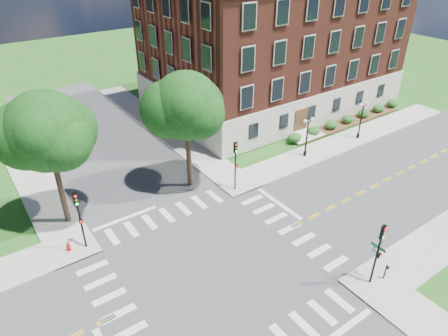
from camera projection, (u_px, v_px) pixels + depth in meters
ground at (215, 266)px, 28.32m from camera, size 160.00×160.00×0.00m
road_ew at (215, 266)px, 28.32m from camera, size 90.00×12.00×0.01m
road_ns at (215, 266)px, 28.32m from camera, size 12.00×90.00×0.01m
sidewalk_ne at (250, 134)px, 46.73m from camera, size 34.00×34.00×0.12m
crosswalk_east at (290, 228)px, 31.89m from camera, size 2.20×10.20×0.02m
stop_bar_east at (279, 204)px, 34.79m from camera, size 0.40×5.50×0.00m
main_building at (273, 41)px, 51.44m from camera, size 30.60×22.40×16.50m
shrub_row at (347, 124)px, 49.29m from camera, size 18.00×2.00×1.30m
tree_c at (46, 132)px, 28.53m from camera, size 6.01×6.01×11.03m
tree_d at (186, 106)px, 33.34m from camera, size 5.88×5.88×10.74m
traffic_signal_se at (379, 247)px, 25.28m from camera, size 0.36×0.41×4.80m
traffic_signal_ne at (235, 160)px, 35.00m from camera, size 0.33×0.37×4.80m
traffic_signal_nw at (79, 214)px, 28.33m from camera, size 0.37×0.43×4.80m
twin_lamp_west at (307, 135)px, 40.85m from camera, size 1.36×0.36×4.23m
twin_lamp_east at (361, 118)px, 44.51m from camera, size 1.36×0.36×4.23m
street_sign_pole at (377, 254)px, 26.06m from camera, size 1.10×1.10×3.10m
push_button_post at (386, 271)px, 26.79m from camera, size 0.14×0.21×1.20m
fire_hydrant at (69, 247)px, 29.36m from camera, size 0.35×0.35×0.75m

